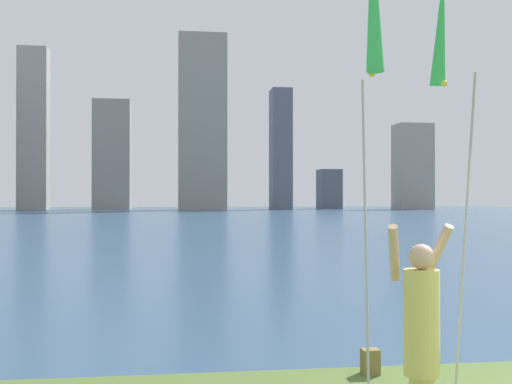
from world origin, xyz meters
The scene contains 11 objects.
ground centered at (0.00, 50.95, -0.06)m, with size 120.00×138.00×0.12m.
person centered at (-1.86, 0.94, 0.88)m, with size 0.65×0.48×1.78m.
kite_flag_left centered at (-2.34, 0.84, 3.76)m, with size 0.16×0.47×4.61m.
kite_flag_right centered at (-1.38, 1.55, 3.66)m, with size 0.16×0.91×4.39m.
bag centered at (-1.86, 2.40, 0.14)m, with size 0.20×0.16×0.28m.
skyline_tower_1 centered at (-25.45, 94.37, 12.47)m, with size 4.39×3.02×24.94m.
skyline_tower_2 centered at (-13.78, 96.09, 8.64)m, with size 5.77×4.43×17.29m.
skyline_tower_3 centered at (0.34, 92.51, 13.59)m, with size 7.43×5.06×27.18m.
skyline_tower_4 centered at (12.75, 92.45, 9.52)m, with size 3.13×4.27×19.04m.
skyline_tower_5 centered at (21.70, 96.66, 3.27)m, with size 3.56×4.14×6.55m.
skyline_tower_6 centered at (34.34, 91.84, 6.88)m, with size 5.65×4.54×13.77m.
Camera 1 is at (-4.10, -4.48, 2.03)m, focal length 43.59 mm.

